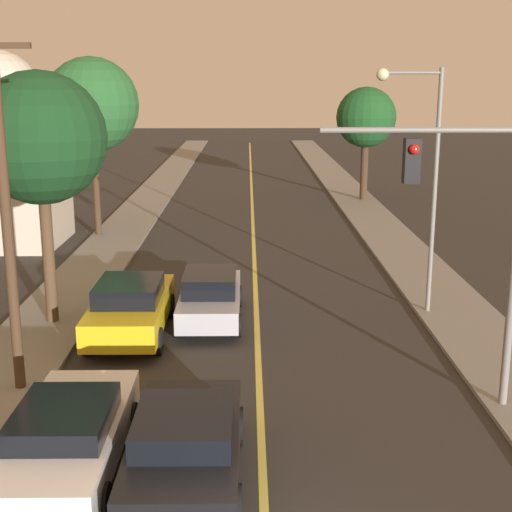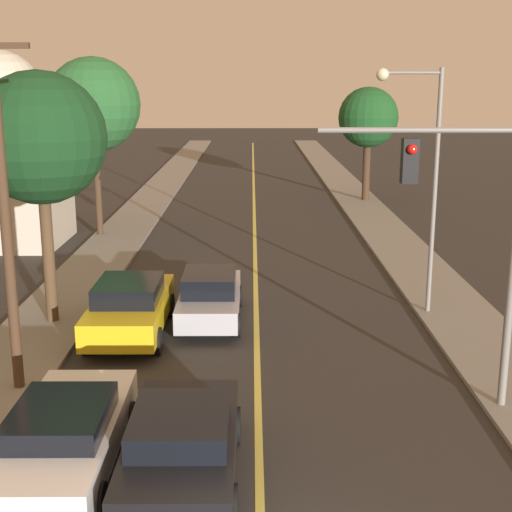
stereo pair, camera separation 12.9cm
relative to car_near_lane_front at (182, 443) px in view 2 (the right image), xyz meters
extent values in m
cube|color=#2D2B28|center=(1.37, 32.95, -0.75)|extent=(9.82, 80.00, 0.01)
cube|color=#D1C14C|center=(1.37, 32.95, -0.75)|extent=(0.16, 76.00, 0.00)
cube|color=gray|center=(-4.78, 32.95, -0.70)|extent=(2.50, 80.00, 0.12)
cube|color=gray|center=(7.53, 32.95, -0.70)|extent=(2.50, 80.00, 0.12)
cube|color=black|center=(0.00, 0.04, -0.09)|extent=(1.91, 4.45, 0.60)
cube|color=black|center=(0.00, -0.14, 0.43)|extent=(1.68, 2.00, 0.44)
cylinder|color=black|center=(-0.91, 1.42, -0.39)|extent=(0.22, 0.73, 0.73)
cylinder|color=black|center=(0.91, 1.42, -0.39)|extent=(0.22, 0.73, 0.73)
cylinder|color=black|center=(-0.91, -1.34, -0.39)|extent=(0.22, 0.73, 0.73)
cylinder|color=black|center=(0.91, -1.34, -0.39)|extent=(0.22, 0.73, 0.73)
cube|color=#A5A8B2|center=(0.00, 8.83, -0.11)|extent=(1.73, 4.50, 0.62)
cube|color=black|center=(0.00, 8.65, 0.48)|extent=(1.52, 2.03, 0.58)
cylinder|color=black|center=(-0.82, 10.22, -0.43)|extent=(0.22, 0.66, 0.66)
cylinder|color=black|center=(0.82, 10.22, -0.43)|extent=(0.22, 0.66, 0.66)
cylinder|color=black|center=(-0.82, 7.43, -0.43)|extent=(0.22, 0.66, 0.66)
cylinder|color=black|center=(0.82, 7.43, -0.43)|extent=(0.22, 0.66, 0.66)
cube|color=white|center=(-2.16, 0.38, -0.11)|extent=(1.87, 4.79, 0.66)
cube|color=black|center=(-2.16, 0.19, 0.42)|extent=(1.65, 2.16, 0.40)
cylinder|color=black|center=(-3.05, 1.87, -0.44)|extent=(0.22, 0.64, 0.64)
cylinder|color=black|center=(-1.27, 1.87, -0.44)|extent=(0.22, 0.64, 0.64)
cylinder|color=black|center=(-1.27, -1.10, -0.44)|extent=(0.22, 0.64, 0.64)
cube|color=gold|center=(-2.16, 7.61, -0.02)|extent=(1.94, 4.86, 0.74)
cube|color=black|center=(-2.16, 7.42, 0.61)|extent=(1.70, 2.19, 0.53)
cylinder|color=black|center=(-3.08, 9.12, -0.39)|extent=(0.22, 0.73, 0.73)
cylinder|color=black|center=(-1.24, 9.12, -0.39)|extent=(0.22, 0.73, 0.73)
cylinder|color=black|center=(-3.08, 6.11, -0.39)|extent=(0.22, 0.73, 0.73)
cylinder|color=black|center=(-1.24, 6.11, -0.39)|extent=(0.22, 0.73, 0.73)
cylinder|color=slate|center=(4.62, 2.87, 5.27)|extent=(4.13, 0.12, 0.12)
cube|color=black|center=(4.41, 2.87, 4.66)|extent=(0.32, 0.28, 0.90)
sphere|color=red|center=(4.41, 2.69, 4.90)|extent=(0.20, 0.20, 0.20)
cylinder|color=slate|center=(6.63, 9.35, 2.97)|extent=(0.14, 0.14, 7.22)
cylinder|color=slate|center=(5.79, 9.35, 6.44)|extent=(1.68, 0.09, 0.09)
sphere|color=beige|center=(4.95, 9.35, 6.39)|extent=(0.36, 0.36, 0.36)
cylinder|color=#422D1E|center=(-4.13, 3.86, 3.44)|extent=(0.24, 0.24, 8.16)
cylinder|color=#4C3823|center=(-4.62, 8.53, 1.37)|extent=(0.34, 0.34, 4.02)
sphere|color=#143819|center=(-4.62, 8.53, 4.68)|extent=(3.70, 3.70, 3.70)
cylinder|color=#3D2B1C|center=(-5.72, 20.62, 1.55)|extent=(0.29, 0.29, 4.38)
sphere|color=#235628|center=(-5.72, 20.62, 5.19)|extent=(4.14, 4.14, 4.14)
cylinder|color=#3D2B1C|center=(7.98, 30.35, 1.15)|extent=(0.43, 0.43, 3.58)
sphere|color=#19471E|center=(7.98, 30.35, 4.15)|extent=(3.46, 3.46, 3.46)
cube|color=#BCB29E|center=(-9.35, 19.25, 1.96)|extent=(4.63, 4.63, 5.43)
camera|label=1|loc=(1.11, -11.42, 6.23)|focal=50.00mm
camera|label=2|loc=(1.24, -11.42, 6.23)|focal=50.00mm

